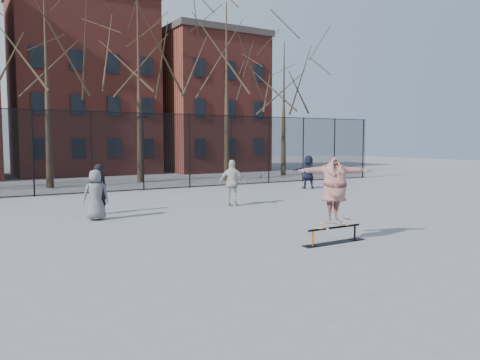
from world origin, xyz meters
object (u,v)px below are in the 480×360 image
skate_rail (334,237)px  bystander_white (232,183)px  skater (334,191)px  bystander_grey (96,195)px  bystander_navy (308,172)px  bystander_black (98,189)px  skateboard (334,225)px

skate_rail → bystander_white: size_ratio=1.04×
skater → bystander_grey: skater is taller
skater → bystander_navy: bearing=76.6°
skate_rail → bystander_grey: (-4.26, 6.52, 0.66)m
skate_rail → skater: skater is taller
bystander_black → bystander_navy: size_ratio=0.99×
bystander_white → bystander_navy: bystander_white is taller
skateboard → bystander_grey: bearing=123.0°
skater → bystander_navy: (7.99, 10.75, -0.43)m
skateboard → bystander_black: (-3.87, 7.70, 0.41)m
bystander_black → bystander_white: (5.04, -0.61, 0.03)m
bystander_black → bystander_navy: bearing=-172.6°
skateboard → bystander_white: bearing=80.6°
skate_rail → bystander_black: 8.65m
skate_rail → bystander_navy: bearing=53.5°
bystander_black → skate_rail: bearing=109.8°
bystander_black → bystander_navy: 12.24m
skate_rail → skater: size_ratio=0.97×
bystander_navy → bystander_white: bearing=60.8°
skate_rail → skater: bearing=180.0°
skater → bystander_white: size_ratio=1.08×
skateboard → bystander_white: (1.17, 7.08, 0.44)m
skate_rail → bystander_navy: (7.97, 10.75, 0.73)m
skateboard → bystander_navy: size_ratio=0.49×
bystander_black → bystander_white: bystander_white is taller
skater → bystander_grey: (-4.24, 6.52, -0.49)m
skater → bystander_black: size_ratio=1.11×
skateboard → bystander_black: bearing=116.7°
skateboard → skater: size_ratio=0.45×
skate_rail → bystander_grey: 7.82m
skater → skateboard: bearing=0.0°
bystander_white → skateboard: bearing=120.0°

